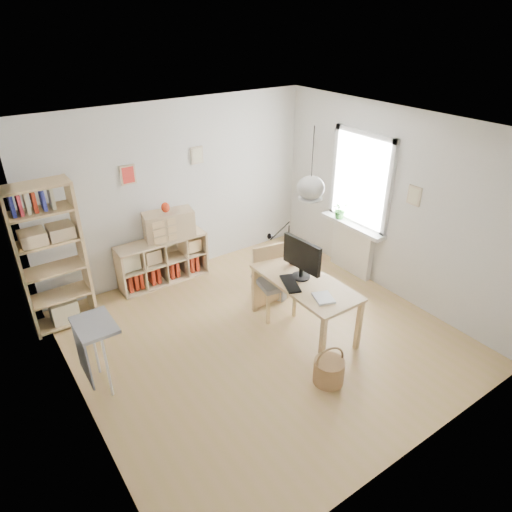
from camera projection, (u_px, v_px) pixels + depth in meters
ground at (263, 337)px, 5.99m from camera, size 4.50×4.50×0.00m
room_shell at (311, 188)px, 5.21m from camera, size 4.50×4.50×4.50m
window_unit at (361, 180)px, 6.80m from camera, size 0.07×1.16×1.46m
radiator at (352, 249)px, 7.33m from camera, size 0.10×0.80×0.80m
windowsill at (352, 225)px, 7.10m from camera, size 0.22×1.20×0.06m
desk at (305, 287)px, 5.85m from camera, size 0.70×1.50×0.75m
cube_shelf at (161, 264)px, 7.12m from camera, size 1.40×0.38×0.72m
tall_bookshelf at (49, 253)px, 5.75m from camera, size 0.80×0.38×2.00m
side_table at (90, 339)px, 4.90m from camera, size 0.40×0.55×0.85m
chair at (273, 277)px, 6.28m from camera, size 0.55×0.55×0.97m
wicker_basket at (329, 370)px, 5.21m from camera, size 0.36×0.35×0.49m
storage_chest at (280, 279)px, 6.92m from camera, size 0.68×0.72×0.56m
monitor at (302, 257)px, 5.74m from camera, size 0.24×0.61×0.53m
keyboard at (290, 284)px, 5.73m from camera, size 0.31×0.46×0.02m
task_lamp at (279, 240)px, 6.10m from camera, size 0.45×0.17×0.48m
yarn_ball at (293, 260)px, 6.15m from camera, size 0.14×0.14×0.14m
paper_tray at (323, 298)px, 5.44m from camera, size 0.29×0.32×0.03m
drawer_chest at (169, 225)px, 6.87m from camera, size 0.79×0.47×0.42m
red_vase at (165, 207)px, 6.72m from camera, size 0.13×0.13×0.15m
potted_plant at (340, 210)px, 7.21m from camera, size 0.27×0.24×0.28m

